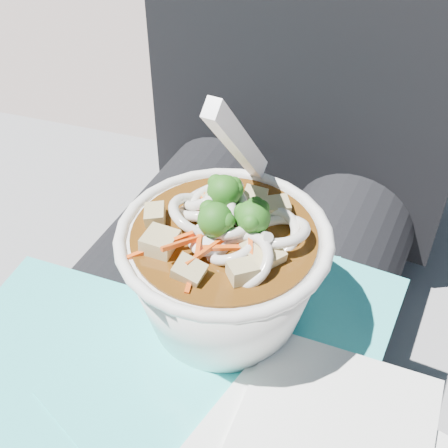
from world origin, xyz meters
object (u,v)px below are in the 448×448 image
at_px(stone_ledge, 251,394).
at_px(udon_bowl, 224,265).
at_px(person_body, 237,261).
at_px(plastic_bag, 198,348).
at_px(lap, 196,350).

distance_m(stone_ledge, udon_bowl, 0.46).
height_order(person_body, udon_bowl, person_body).
bearing_deg(udon_bowl, plastic_bag, -99.88).
distance_m(stone_ledge, person_body, 0.32).
height_order(plastic_bag, udon_bowl, udon_bowl).
xyz_separation_m(person_body, udon_bowl, (0.04, -0.11, 0.11)).
bearing_deg(udon_bowl, stone_ledge, 102.27).
distance_m(lap, person_body, 0.10).
bearing_deg(person_body, stone_ledge, 90.00).
height_order(person_body, plastic_bag, person_body).
distance_m(plastic_bag, udon_bowl, 0.07).
height_order(lap, plastic_bag, plastic_bag).
distance_m(person_body, udon_bowl, 0.15).
relative_size(stone_ledge, udon_bowl, 5.10).
relative_size(stone_ledge, plastic_bag, 3.21).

